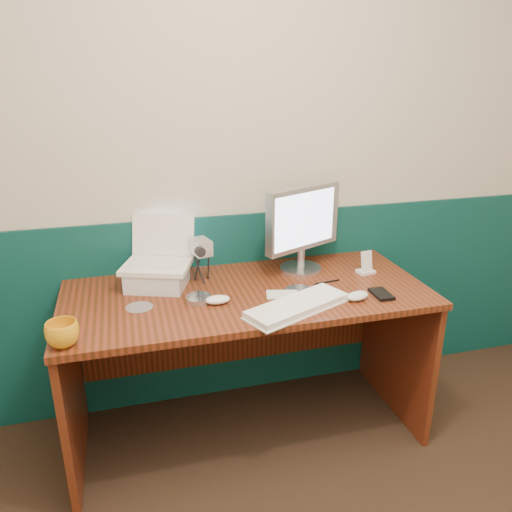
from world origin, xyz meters
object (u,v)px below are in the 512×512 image
object	(u,v)px
monitor	(302,229)
keyboard	(297,307)
desk	(248,364)
mug	(62,334)
laptop	(155,243)
camcorder	(202,259)

from	to	relation	value
monitor	keyboard	xyz separation A→B (m)	(-0.16, -0.40, -0.20)
desk	monitor	distance (m)	0.69
keyboard	mug	world-z (taller)	mug
keyboard	laptop	bearing A→B (deg)	120.11
desk	monitor	size ratio (longest dim) A/B	3.80
monitor	desk	bearing A→B (deg)	-174.94
laptop	mug	xyz separation A→B (m)	(-0.37, -0.44, -0.16)
monitor	keyboard	bearing A→B (deg)	-135.62
laptop	monitor	bearing A→B (deg)	21.68
laptop	mug	distance (m)	0.59
monitor	mug	size ratio (longest dim) A/B	3.60
laptop	keyboard	bearing A→B (deg)	-15.66
camcorder	mug	bearing A→B (deg)	-155.65
monitor	laptop	bearing A→B (deg)	157.45
monitor	camcorder	world-z (taller)	monitor
desk	camcorder	xyz separation A→B (m)	(-0.17, 0.17, 0.49)
monitor	keyboard	world-z (taller)	monitor
keyboard	mug	size ratio (longest dim) A/B	3.86
desk	mug	distance (m)	0.90
monitor	camcorder	distance (m)	0.49
laptop	mug	size ratio (longest dim) A/B	2.47
laptop	camcorder	xyz separation A→B (m)	(0.20, 0.01, -0.10)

